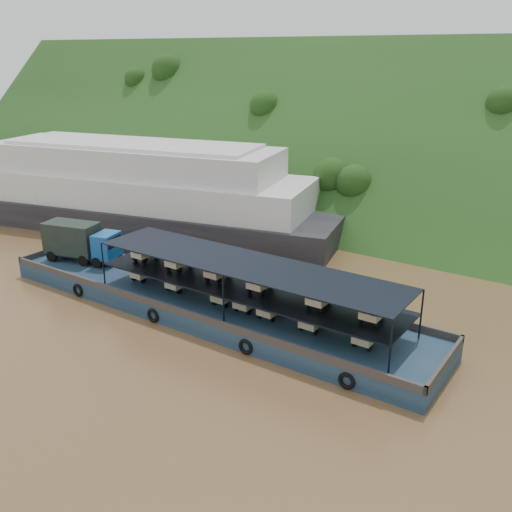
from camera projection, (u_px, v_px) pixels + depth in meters
The scene contains 4 objects.
ground at pixel (256, 314), 41.65m from camera, with size 160.00×160.00×0.00m, color brown.
hillside at pixel (421, 208), 69.64m from camera, with size 140.00×28.00×28.00m, color #1C3C16.
cargo_barge at pixel (196, 295), 42.17m from camera, with size 35.00×7.18×4.54m.
passenger_ferry at pixel (136, 190), 61.42m from camera, with size 46.23×21.34×9.08m.
Camera 1 is at (21.24, -31.17, 18.17)m, focal length 40.00 mm.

